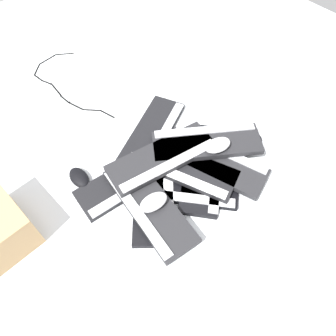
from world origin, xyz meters
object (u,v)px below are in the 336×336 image
(keyboard_3, at_px, (130,179))
(keyboard_1, at_px, (204,168))
(keyboard_6, at_px, (182,167))
(keyboard_7, at_px, (213,161))
(keyboard_8, at_px, (207,142))
(keyboard_5, at_px, (149,206))
(keyboard_0, at_px, (182,187))
(keyboard_4, at_px, (154,193))
(mouse_2, at_px, (218,145))
(keyboard_2, at_px, (152,135))
(mouse_3, at_px, (250,136))
(mouse_1, at_px, (153,202))
(mouse_0, at_px, (79,178))
(keyboard_9, at_px, (162,158))

(keyboard_3, bearing_deg, keyboard_1, 57.04)
(keyboard_6, distance_m, keyboard_7, 0.13)
(keyboard_8, bearing_deg, keyboard_5, -83.25)
(keyboard_0, xyz_separation_m, keyboard_1, (-0.00, 0.13, 0.00))
(keyboard_3, distance_m, keyboard_4, 0.12)
(mouse_2, bearing_deg, keyboard_0, 15.26)
(keyboard_1, relative_size, keyboard_7, 0.95)
(keyboard_3, relative_size, keyboard_4, 1.07)
(keyboard_3, bearing_deg, keyboard_4, 13.53)
(keyboard_2, height_order, keyboard_5, keyboard_5)
(mouse_3, bearing_deg, mouse_1, 78.56)
(keyboard_3, distance_m, keyboard_5, 0.16)
(mouse_1, bearing_deg, keyboard_5, 133.48)
(keyboard_0, distance_m, keyboard_2, 0.30)
(keyboard_0, xyz_separation_m, mouse_2, (-0.00, 0.20, 0.10))
(mouse_1, bearing_deg, mouse_2, 8.31)
(keyboard_5, bearing_deg, mouse_0, -159.14)
(keyboard_6, height_order, keyboard_8, keyboard_8)
(keyboard_3, relative_size, mouse_0, 4.14)
(keyboard_6, relative_size, keyboard_8, 1.05)
(mouse_1, bearing_deg, mouse_0, 119.76)
(keyboard_1, relative_size, keyboard_3, 0.97)
(keyboard_3, height_order, mouse_0, mouse_0)
(keyboard_1, relative_size, keyboard_4, 1.03)
(keyboard_7, height_order, mouse_2, mouse_2)
(keyboard_2, xyz_separation_m, keyboard_7, (0.29, 0.07, 0.03))
(keyboard_7, distance_m, keyboard_8, 0.08)
(keyboard_1, relative_size, mouse_1, 4.00)
(keyboard_5, distance_m, mouse_1, 0.04)
(keyboard_0, relative_size, keyboard_2, 0.94)
(keyboard_9, height_order, mouse_0, keyboard_9)
(keyboard_1, bearing_deg, keyboard_3, -122.96)
(keyboard_3, xyz_separation_m, mouse_3, (0.19, 0.52, 0.01))
(mouse_1, relative_size, mouse_3, 1.00)
(keyboard_9, xyz_separation_m, mouse_3, (0.15, 0.38, -0.05))
(keyboard_5, distance_m, keyboard_7, 0.33)
(keyboard_6, xyz_separation_m, mouse_2, (0.05, 0.14, 0.07))
(keyboard_2, distance_m, keyboard_8, 0.26)
(keyboard_7, relative_size, keyboard_9, 1.01)
(keyboard_2, distance_m, keyboard_7, 0.30)
(keyboard_5, distance_m, mouse_2, 0.36)
(keyboard_7, bearing_deg, keyboard_2, -165.74)
(keyboard_4, relative_size, keyboard_6, 0.92)
(keyboard_7, bearing_deg, mouse_3, 86.80)
(mouse_2, bearing_deg, keyboard_2, -54.54)
(keyboard_7, relative_size, mouse_1, 4.22)
(keyboard_0, height_order, mouse_3, mouse_3)
(keyboard_8, relative_size, mouse_1, 4.02)
(mouse_0, distance_m, mouse_1, 0.34)
(keyboard_2, height_order, mouse_0, mouse_0)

